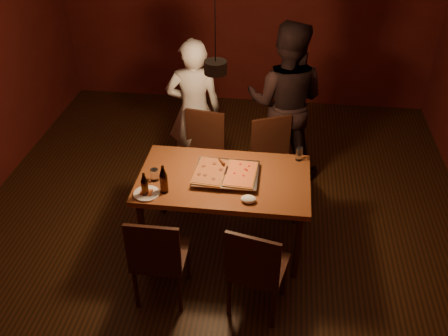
# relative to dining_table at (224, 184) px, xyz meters

# --- Properties ---
(room_shell) EXTENTS (6.00, 6.00, 6.00)m
(room_shell) POSITION_rel_dining_table_xyz_m (-0.07, 0.05, 0.72)
(room_shell) COLOR #3C2210
(room_shell) RESTS_ON ground
(dining_table) EXTENTS (1.50, 0.90, 0.75)m
(dining_table) POSITION_rel_dining_table_xyz_m (0.00, 0.00, 0.00)
(dining_table) COLOR brown
(dining_table) RESTS_ON floor
(chair_far_left) EXTENTS (0.48, 0.48, 0.49)m
(chair_far_left) POSITION_rel_dining_table_xyz_m (-0.33, 0.83, -0.14)
(chair_far_left) COLOR #38190F
(chair_far_left) RESTS_ON floor
(chair_far_right) EXTENTS (0.55, 0.55, 0.49)m
(chair_far_right) POSITION_rel_dining_table_xyz_m (0.42, 0.78, -0.14)
(chair_far_right) COLOR #38190F
(chair_far_right) RESTS_ON floor
(chair_near_left) EXTENTS (0.42, 0.42, 0.49)m
(chair_near_left) POSITION_rel_dining_table_xyz_m (-0.43, -0.78, -0.14)
(chair_near_left) COLOR #38190F
(chair_near_left) RESTS_ON floor
(chair_near_right) EXTENTS (0.50, 0.50, 0.49)m
(chair_near_right) POSITION_rel_dining_table_xyz_m (0.34, -0.80, -0.14)
(chair_near_right) COLOR #38190F
(chair_near_right) RESTS_ON floor
(pizza_tray) EXTENTS (0.56, 0.46, 0.05)m
(pizza_tray) POSITION_rel_dining_table_xyz_m (0.02, 0.01, 0.10)
(pizza_tray) COLOR silver
(pizza_tray) RESTS_ON dining_table
(pizza_meat) EXTENTS (0.29, 0.43, 0.02)m
(pizza_meat) POSITION_rel_dining_table_xyz_m (-0.12, -0.01, 0.13)
(pizza_meat) COLOR maroon
(pizza_meat) RESTS_ON pizza_tray
(pizza_cheese) EXTENTS (0.28, 0.42, 0.02)m
(pizza_cheese) POSITION_rel_dining_table_xyz_m (0.15, -0.01, 0.13)
(pizza_cheese) COLOR gold
(pizza_cheese) RESTS_ON pizza_tray
(spatula) EXTENTS (0.19, 0.25, 0.04)m
(spatula) POSITION_rel_dining_table_xyz_m (0.02, 0.02, 0.14)
(spatula) COLOR silver
(spatula) RESTS_ON pizza_tray
(beer_bottle_a) EXTENTS (0.06, 0.06, 0.22)m
(beer_bottle_a) POSITION_rel_dining_table_xyz_m (-0.62, -0.34, 0.19)
(beer_bottle_a) COLOR black
(beer_bottle_a) RESTS_ON dining_table
(beer_bottle_b) EXTENTS (0.07, 0.07, 0.26)m
(beer_bottle_b) POSITION_rel_dining_table_xyz_m (-0.47, -0.27, 0.20)
(beer_bottle_b) COLOR black
(beer_bottle_b) RESTS_ON dining_table
(water_glass_left) EXTENTS (0.07, 0.07, 0.11)m
(water_glass_left) POSITION_rel_dining_table_xyz_m (-0.59, -0.11, 0.13)
(water_glass_left) COLOR silver
(water_glass_left) RESTS_ON dining_table
(water_glass_right) EXTENTS (0.06, 0.06, 0.13)m
(water_glass_right) POSITION_rel_dining_table_xyz_m (0.65, 0.36, 0.14)
(water_glass_right) COLOR silver
(water_glass_right) RESTS_ON dining_table
(plate_slice) EXTENTS (0.22, 0.22, 0.03)m
(plate_slice) POSITION_rel_dining_table_xyz_m (-0.61, -0.32, 0.08)
(plate_slice) COLOR white
(plate_slice) RESTS_ON dining_table
(napkin) EXTENTS (0.13, 0.10, 0.05)m
(napkin) POSITION_rel_dining_table_xyz_m (0.24, -0.32, 0.10)
(napkin) COLOR white
(napkin) RESTS_ON dining_table
(diner_white) EXTENTS (0.64, 0.49, 1.59)m
(diner_white) POSITION_rel_dining_table_xyz_m (-0.46, 1.12, 0.12)
(diner_white) COLOR silver
(diner_white) RESTS_ON floor
(diner_dark) EXTENTS (0.94, 0.79, 1.76)m
(diner_dark) POSITION_rel_dining_table_xyz_m (0.50, 1.27, 0.20)
(diner_dark) COLOR black
(diner_dark) RESTS_ON floor
(pendant_lamp) EXTENTS (0.18, 0.18, 1.10)m
(pendant_lamp) POSITION_rel_dining_table_xyz_m (-0.07, 0.05, 1.08)
(pendant_lamp) COLOR black
(pendant_lamp) RESTS_ON ceiling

